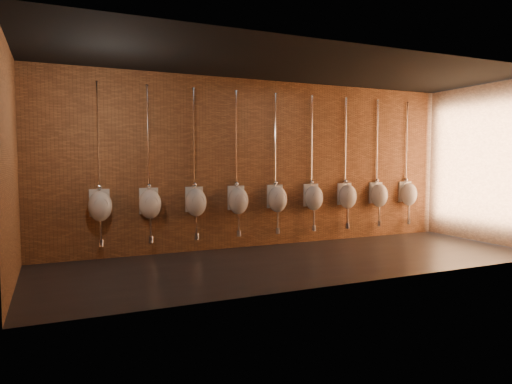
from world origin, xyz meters
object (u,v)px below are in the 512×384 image
urinal_7 (379,195)px  urinal_2 (196,202)px  urinal_5 (314,197)px  urinal_8 (408,194)px  urinal_6 (347,196)px  urinal_1 (150,203)px  urinal_0 (100,205)px  urinal_4 (277,199)px  urinal_3 (238,200)px

urinal_7 → urinal_2: bearing=180.0°
urinal_2 → urinal_5: size_ratio=1.00×
urinal_8 → urinal_6: bearing=180.0°
urinal_2 → urinal_8: bearing=0.0°
urinal_1 → urinal_0: bearing=180.0°
urinal_2 → urinal_7: 4.09m
urinal_2 → urinal_4: size_ratio=1.00×
urinal_2 → urinal_6: size_ratio=1.00×
urinal_6 → urinal_5: bearing=180.0°
urinal_5 → urinal_6: same height
urinal_0 → urinal_4: same height
urinal_1 → urinal_2: 0.82m
urinal_2 → urinal_5: 2.46m
urinal_5 → urinal_6: 0.82m
urinal_2 → urinal_0: bearing=180.0°
urinal_6 → urinal_7: same height
urinal_3 → urinal_6: same height
urinal_8 → urinal_3: bearing=180.0°
urinal_3 → urinal_8: same height
urinal_2 → urinal_3: 0.82m
urinal_1 → urinal_7: size_ratio=1.00×
urinal_3 → urinal_7: bearing=0.0°
urinal_0 → urinal_1: (0.82, 0.00, 0.00)m
urinal_1 → urinal_2: size_ratio=1.00×
urinal_2 → urinal_8: 4.91m
urinal_3 → urinal_5: (1.64, 0.00, 0.00)m
urinal_1 → urinal_7: 4.91m
urinal_3 → urinal_1: bearing=180.0°
urinal_2 → urinal_8: (4.91, 0.00, 0.00)m
urinal_5 → urinal_7: bearing=0.0°
urinal_1 → urinal_2: (0.82, 0.00, 0.00)m
urinal_0 → urinal_6: (4.91, 0.00, 0.00)m
urinal_5 → urinal_4: bearing=180.0°
urinal_5 → urinal_3: bearing=180.0°
urinal_0 → urinal_7: bearing=0.0°
urinal_8 → urinal_0: bearing=180.0°
urinal_0 → urinal_6: same height
urinal_0 → urinal_5: same height
urinal_4 → urinal_8: same height
urinal_3 → urinal_4: same height
urinal_1 → urinal_8: 5.73m
urinal_3 → urinal_7: 3.27m
urinal_3 → urinal_4: size_ratio=1.00×
urinal_4 → urinal_5: size_ratio=1.00×
urinal_1 → urinal_8: (5.73, 0.00, 0.00)m
urinal_4 → urinal_7: (2.46, 0.00, 0.00)m
urinal_3 → urinal_7: (3.27, 0.00, 0.00)m
urinal_4 → urinal_2: bearing=180.0°
urinal_2 → urinal_7: same height
urinal_1 → urinal_4: 2.46m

